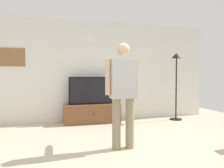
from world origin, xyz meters
The scene contains 8 objects.
ground_plane centered at (0.00, 0.00, 0.00)m, with size 8.40×8.40×0.00m, color beige.
back_wall centered at (0.00, 2.95, 1.35)m, with size 6.40×0.10×2.70m, color silver.
tv_stand centered at (-0.24, 2.60, 0.24)m, with size 1.43×0.52×0.48m.
television centered at (-0.24, 2.65, 0.83)m, with size 1.18×0.07×0.71m.
wall_clock centered at (-0.24, 2.89, 2.22)m, with size 0.26×0.26×0.03m, color white.
framed_picture centered at (-2.18, 2.90, 1.67)m, with size 0.62×0.04×0.45m, color olive.
floor_lamp centered at (2.07, 2.38, 1.32)m, with size 0.32×0.32×1.84m.
person_standing_nearer_lamp centered at (-0.07, 0.50, 0.99)m, with size 0.61×0.78×1.75m.
Camera 1 is at (-1.15, -2.90, 1.21)m, focal length 34.60 mm.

